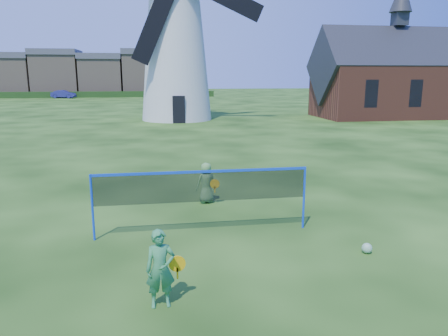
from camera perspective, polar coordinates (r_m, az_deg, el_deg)
name	(u,v)px	position (r m, az deg, el deg)	size (l,w,h in m)	color
ground	(219,234)	(10.28, -0.66, -8.83)	(220.00, 220.00, 0.00)	black
windmill	(175,45)	(36.59, -6.51, 16.03)	(13.67, 5.82, 18.08)	silver
chapel	(395,79)	(41.58, 21.85, 10.96)	(14.07, 6.82, 11.90)	brown
badminton_net	(202,188)	(9.98, -2.94, -2.62)	(5.05, 0.05, 1.55)	blue
player_girl	(161,269)	(7.14, -8.48, -13.17)	(0.67, 0.36, 1.31)	#36894E
player_boy	(206,183)	(12.57, -2.37, -1.99)	(0.69, 0.50, 1.21)	#5E9B4A
play_ball	(367,248)	(9.70, 18.55, -10.12)	(0.22, 0.22, 0.22)	green
terraced_houses	(13,74)	(84.99, -26.31, 11.18)	(52.36, 8.40, 8.22)	#9E8469
hedge	(27,95)	(78.30, -24.80, 8.85)	(62.00, 0.80, 1.00)	#193814
car_right	(64,94)	(75.48, -20.65, 9.21)	(1.35, 3.88, 1.28)	navy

